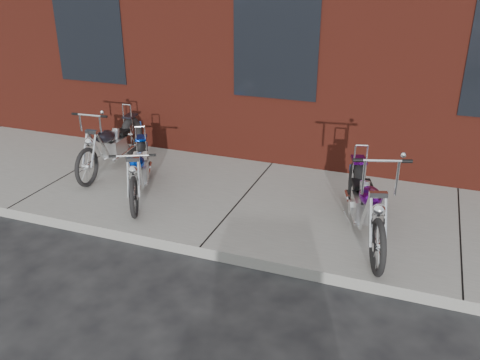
% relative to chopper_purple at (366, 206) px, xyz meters
% --- Properties ---
extents(ground, '(120.00, 120.00, 0.00)m').
position_rel_chopper_purple_xyz_m(ground, '(-1.83, -1.02, -0.56)').
color(ground, black).
rests_on(ground, ground).
extents(sidewalk, '(22.00, 3.00, 0.15)m').
position_rel_chopper_purple_xyz_m(sidewalk, '(-1.83, 0.48, -0.48)').
color(sidewalk, gray).
rests_on(sidewalk, ground).
extents(chopper_purple, '(0.83, 2.20, 1.27)m').
position_rel_chopper_purple_xyz_m(chopper_purple, '(0.00, 0.00, 0.00)').
color(chopper_purple, black).
rests_on(chopper_purple, sidewalk).
extents(chopper_blue, '(0.95, 1.85, 0.87)m').
position_rel_chopper_purple_xyz_m(chopper_blue, '(-3.32, 0.10, -0.05)').
color(chopper_blue, black).
rests_on(chopper_blue, sidewalk).
extents(chopper_third, '(0.52, 2.14, 1.09)m').
position_rel_chopper_purple_xyz_m(chopper_third, '(-4.29, 0.87, -0.02)').
color(chopper_third, black).
rests_on(chopper_third, sidewalk).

